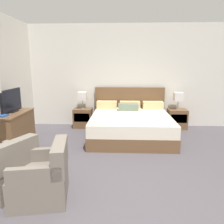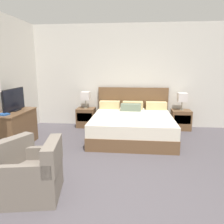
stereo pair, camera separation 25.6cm
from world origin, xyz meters
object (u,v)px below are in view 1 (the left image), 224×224
at_px(table_lamp_left, 82,96).
at_px(dresser, 12,130).
at_px(tv, 11,101).
at_px(armchair_companion, 43,178).
at_px(nightstand_left, 83,118).
at_px(table_lamp_right, 178,97).
at_px(bed, 131,124).
at_px(nightstand_right, 177,119).
at_px(book_red_cover, 2,116).
at_px(armchair_by_window, 6,171).

height_order(table_lamp_left, dresser, table_lamp_left).
distance_m(tv, armchair_companion, 2.33).
height_order(nightstand_left, table_lamp_right, table_lamp_right).
bearing_deg(table_lamp_left, bed, -29.59).
bearing_deg(table_lamp_right, nightstand_right, -90.00).
xyz_separation_m(book_red_cover, armchair_by_window, (0.68, -1.22, -0.50)).
bearing_deg(table_lamp_left, nightstand_right, -0.03).
height_order(nightstand_left, dresser, dresser).
relative_size(nightstand_right, tv, 0.67).
bearing_deg(tv, armchair_by_window, -67.22).
xyz_separation_m(nightstand_left, armchair_by_window, (-0.50, -3.23, 0.02)).
bearing_deg(table_lamp_right, dresser, -156.34).
distance_m(nightstand_right, table_lamp_right, 0.61).
height_order(nightstand_right, tv, tv).
bearing_deg(armchair_by_window, table_lamp_right, 45.86).
distance_m(bed, armchair_by_window, 3.08).
relative_size(table_lamp_left, dresser, 0.43).
distance_m(nightstand_left, armchair_by_window, 3.27).
relative_size(bed, book_red_cover, 11.12).
bearing_deg(book_red_cover, table_lamp_left, 59.56).
bearing_deg(nightstand_right, table_lamp_right, 90.00).
xyz_separation_m(nightstand_right, table_lamp_right, (0.00, 0.00, 0.61)).
bearing_deg(table_lamp_left, armchair_companion, -88.63).
distance_m(nightstand_right, armchair_by_window, 4.50).
distance_m(table_lamp_left, book_red_cover, 2.34).
xyz_separation_m(nightstand_left, dresser, (-1.20, -1.68, 0.13)).
distance_m(tv, book_red_cover, 0.48).
distance_m(table_lamp_left, armchair_companion, 3.45).
height_order(book_red_cover, armchair_companion, book_red_cover).
distance_m(dresser, armchair_companion, 2.15).
bearing_deg(dresser, armchair_companion, -53.40).
bearing_deg(nightstand_right, tv, -157.49).
height_order(tv, armchair_companion, tv).
distance_m(nightstand_left, armchair_companion, 3.40).
bearing_deg(armchair_by_window, bed, 53.78).
bearing_deg(book_red_cover, nightstand_right, 27.83).
relative_size(nightstand_right, armchair_by_window, 0.60).
bearing_deg(bed, book_red_cover, -153.09).
relative_size(nightstand_left, table_lamp_right, 1.15).
bearing_deg(armchair_companion, table_lamp_right, 53.14).
bearing_deg(book_red_cover, dresser, 92.34).
distance_m(bed, armchair_companion, 2.93).
bearing_deg(bed, dresser, -159.67).
xyz_separation_m(table_lamp_left, armchair_by_window, (-0.50, -3.23, -0.59)).
relative_size(book_red_cover, armchair_companion, 0.23).
bearing_deg(nightstand_right, armchair_by_window, -134.15).
xyz_separation_m(nightstand_right, dresser, (-3.83, -1.68, 0.13)).
relative_size(dresser, armchair_companion, 1.36).
height_order(table_lamp_right, armchair_by_window, table_lamp_right).
xyz_separation_m(nightstand_left, nightstand_right, (2.63, 0.00, 0.00)).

